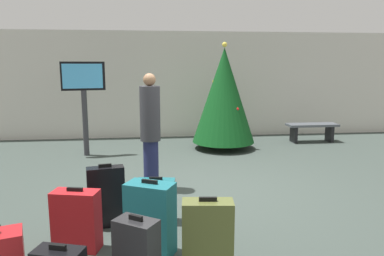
{
  "coord_description": "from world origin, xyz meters",
  "views": [
    {
      "loc": [
        -0.78,
        -5.55,
        2.0
      ],
      "look_at": [
        -0.06,
        0.75,
        0.9
      ],
      "focal_mm": 34.26,
      "sensor_mm": 36.0,
      "label": 1
    }
  ],
  "objects_px": {
    "suitcase_6": "(77,220)",
    "traveller_0": "(150,129)",
    "waiting_bench": "(312,129)",
    "flight_info_kiosk": "(84,90)",
    "suitcase_5": "(156,201)",
    "suitcase_4": "(208,237)",
    "suitcase_8": "(106,197)",
    "suitcase_7": "(150,219)",
    "holiday_tree": "(224,95)"
  },
  "relations": [
    {
      "from": "suitcase_6",
      "to": "traveller_0",
      "type": "bearing_deg",
      "value": 66.68
    },
    {
      "from": "traveller_0",
      "to": "waiting_bench",
      "type": "bearing_deg",
      "value": 37.77
    },
    {
      "from": "flight_info_kiosk",
      "to": "suitcase_5",
      "type": "xyz_separation_m",
      "value": [
        1.48,
        -3.72,
        -1.18
      ]
    },
    {
      "from": "suitcase_4",
      "to": "suitcase_5",
      "type": "relative_size",
      "value": 1.29
    },
    {
      "from": "suitcase_8",
      "to": "waiting_bench",
      "type": "bearing_deg",
      "value": 43.85
    },
    {
      "from": "waiting_bench",
      "to": "suitcase_5",
      "type": "distance_m",
      "value": 6.14
    },
    {
      "from": "suitcase_5",
      "to": "suitcase_7",
      "type": "relative_size",
      "value": 0.73
    },
    {
      "from": "holiday_tree",
      "to": "suitcase_4",
      "type": "xyz_separation_m",
      "value": [
        -1.22,
        -5.28,
        -0.92
      ]
    },
    {
      "from": "flight_info_kiosk",
      "to": "suitcase_4",
      "type": "distance_m",
      "value": 5.44
    },
    {
      "from": "holiday_tree",
      "to": "waiting_bench",
      "type": "relative_size",
      "value": 1.92
    },
    {
      "from": "holiday_tree",
      "to": "suitcase_8",
      "type": "relative_size",
      "value": 3.15
    },
    {
      "from": "holiday_tree",
      "to": "suitcase_5",
      "type": "relative_size",
      "value": 4.21
    },
    {
      "from": "suitcase_6",
      "to": "suitcase_7",
      "type": "relative_size",
      "value": 0.86
    },
    {
      "from": "waiting_bench",
      "to": "suitcase_7",
      "type": "xyz_separation_m",
      "value": [
        -4.22,
        -5.32,
        0.04
      ]
    },
    {
      "from": "flight_info_kiosk",
      "to": "suitcase_5",
      "type": "bearing_deg",
      "value": -68.24
    },
    {
      "from": "suitcase_6",
      "to": "suitcase_8",
      "type": "xyz_separation_m",
      "value": [
        0.25,
        0.57,
        0.05
      ]
    },
    {
      "from": "holiday_tree",
      "to": "flight_info_kiosk",
      "type": "bearing_deg",
      "value": -174.12
    },
    {
      "from": "suitcase_5",
      "to": "suitcase_6",
      "type": "distance_m",
      "value": 1.07
    },
    {
      "from": "suitcase_5",
      "to": "suitcase_8",
      "type": "distance_m",
      "value": 0.63
    },
    {
      "from": "suitcase_4",
      "to": "suitcase_7",
      "type": "bearing_deg",
      "value": 140.45
    },
    {
      "from": "flight_info_kiosk",
      "to": "waiting_bench",
      "type": "height_order",
      "value": "flight_info_kiosk"
    },
    {
      "from": "waiting_bench",
      "to": "holiday_tree",
      "type": "bearing_deg",
      "value": -168.79
    },
    {
      "from": "suitcase_4",
      "to": "traveller_0",
      "type": "bearing_deg",
      "value": 101.83
    },
    {
      "from": "suitcase_6",
      "to": "flight_info_kiosk",
      "type": "bearing_deg",
      "value": 98.05
    },
    {
      "from": "holiday_tree",
      "to": "suitcase_5",
      "type": "height_order",
      "value": "holiday_tree"
    },
    {
      "from": "suitcase_5",
      "to": "suitcase_6",
      "type": "xyz_separation_m",
      "value": [
        -0.87,
        -0.61,
        0.05
      ]
    },
    {
      "from": "flight_info_kiosk",
      "to": "suitcase_8",
      "type": "xyz_separation_m",
      "value": [
        0.87,
        -3.76,
        -1.08
      ]
    },
    {
      "from": "traveller_0",
      "to": "flight_info_kiosk",
      "type": "bearing_deg",
      "value": 120.32
    },
    {
      "from": "flight_info_kiosk",
      "to": "waiting_bench",
      "type": "relative_size",
      "value": 1.58
    },
    {
      "from": "flight_info_kiosk",
      "to": "suitcase_6",
      "type": "height_order",
      "value": "flight_info_kiosk"
    },
    {
      "from": "suitcase_5",
      "to": "suitcase_4",
      "type": "bearing_deg",
      "value": -69.2
    },
    {
      "from": "waiting_bench",
      "to": "traveller_0",
      "type": "xyz_separation_m",
      "value": [
        -4.2,
        -3.25,
        0.64
      ]
    },
    {
      "from": "holiday_tree",
      "to": "suitcase_4",
      "type": "distance_m",
      "value": 5.5
    },
    {
      "from": "flight_info_kiosk",
      "to": "traveller_0",
      "type": "xyz_separation_m",
      "value": [
        1.43,
        -2.44,
        -0.46
      ]
    },
    {
      "from": "waiting_bench",
      "to": "suitcase_7",
      "type": "height_order",
      "value": "suitcase_7"
    },
    {
      "from": "traveller_0",
      "to": "suitcase_7",
      "type": "height_order",
      "value": "traveller_0"
    },
    {
      "from": "waiting_bench",
      "to": "suitcase_4",
      "type": "height_order",
      "value": "suitcase_4"
    },
    {
      "from": "suitcase_4",
      "to": "suitcase_7",
      "type": "relative_size",
      "value": 0.94
    },
    {
      "from": "flight_info_kiosk",
      "to": "suitcase_8",
      "type": "relative_size",
      "value": 2.58
    },
    {
      "from": "waiting_bench",
      "to": "suitcase_8",
      "type": "bearing_deg",
      "value": -136.15
    },
    {
      "from": "flight_info_kiosk",
      "to": "suitcase_6",
      "type": "bearing_deg",
      "value": -81.95
    },
    {
      "from": "holiday_tree",
      "to": "suitcase_7",
      "type": "xyz_separation_m",
      "value": [
        -1.76,
        -4.83,
        -0.89
      ]
    },
    {
      "from": "holiday_tree",
      "to": "suitcase_4",
      "type": "relative_size",
      "value": 3.26
    },
    {
      "from": "suitcase_5",
      "to": "suitcase_7",
      "type": "xyz_separation_m",
      "value": [
        -0.07,
        -0.79,
        0.11
      ]
    },
    {
      "from": "suitcase_6",
      "to": "suitcase_8",
      "type": "height_order",
      "value": "suitcase_8"
    },
    {
      "from": "suitcase_4",
      "to": "suitcase_5",
      "type": "distance_m",
      "value": 1.33
    },
    {
      "from": "holiday_tree",
      "to": "suitcase_6",
      "type": "distance_m",
      "value": 5.4
    },
    {
      "from": "traveller_0",
      "to": "suitcase_6",
      "type": "relative_size",
      "value": 2.66
    },
    {
      "from": "traveller_0",
      "to": "suitcase_8",
      "type": "height_order",
      "value": "traveller_0"
    },
    {
      "from": "holiday_tree",
      "to": "flight_info_kiosk",
      "type": "relative_size",
      "value": 1.22
    }
  ]
}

